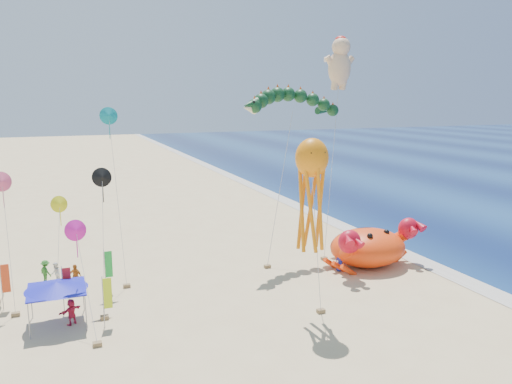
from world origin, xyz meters
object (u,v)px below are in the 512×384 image
at_px(cherub_kite, 340,62).
at_px(canopy_blue, 56,286).
at_px(crab_inflatable, 369,246).
at_px(octopus_kite, 311,186).
at_px(dragon_kite, 291,106).

distance_m(cherub_kite, canopy_blue, 31.12).
bearing_deg(cherub_kite, canopy_blue, -157.73).
height_order(crab_inflatable, octopus_kite, octopus_kite).
xyz_separation_m(cherub_kite, octopus_kite, (-10.70, -14.97, -8.53)).
bearing_deg(dragon_kite, cherub_kite, 21.00).
xyz_separation_m(cherub_kite, canopy_blue, (-25.51, -10.45, -14.45)).
relative_size(crab_inflatable, canopy_blue, 2.37).
xyz_separation_m(crab_inflatable, canopy_blue, (-23.79, -2.19, 0.77)).
bearing_deg(crab_inflatable, canopy_blue, -174.75).
relative_size(octopus_kite, canopy_blue, 3.08).
bearing_deg(canopy_blue, cherub_kite, 22.27).
height_order(octopus_kite, canopy_blue, octopus_kite).
bearing_deg(cherub_kite, crab_inflatable, -101.72).
distance_m(cherub_kite, octopus_kite, 20.29).
bearing_deg(octopus_kite, cherub_kite, 54.44).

